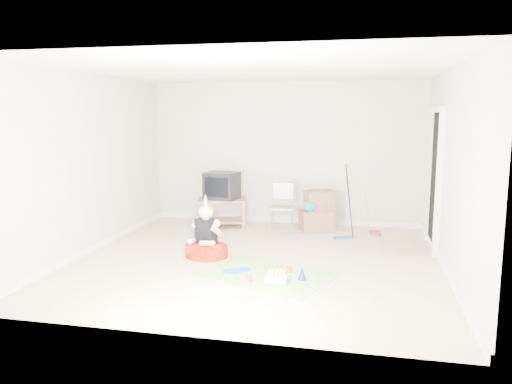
% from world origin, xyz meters
% --- Properties ---
extents(ground, '(5.00, 5.00, 0.00)m').
position_xyz_m(ground, '(0.00, 0.00, 0.00)').
color(ground, beige).
rests_on(ground, ground).
extents(doorway_recess, '(0.02, 0.90, 2.05)m').
position_xyz_m(doorway_recess, '(2.48, 1.20, 1.02)').
color(doorway_recess, black).
rests_on(doorway_recess, ground).
extents(tv_stand, '(0.93, 0.71, 0.51)m').
position_xyz_m(tv_stand, '(-1.05, 1.89, 0.30)').
color(tv_stand, '#906241').
rests_on(tv_stand, ground).
extents(crt_tv, '(0.62, 0.54, 0.48)m').
position_xyz_m(crt_tv, '(-1.05, 1.89, 0.75)').
color(crt_tv, black).
rests_on(crt_tv, tv_stand).
extents(folding_chair, '(0.41, 0.39, 0.85)m').
position_xyz_m(folding_chair, '(0.07, 1.80, 0.41)').
color(folding_chair, gray).
rests_on(folding_chair, ground).
extents(cardboard_boxes, '(0.66, 0.60, 0.69)m').
position_xyz_m(cardboard_boxes, '(0.66, 1.99, 0.33)').
color(cardboard_boxes, '#946547').
rests_on(cardboard_boxes, ground).
extents(floor_mop, '(0.32, 0.38, 1.20)m').
position_xyz_m(floor_mop, '(1.13, 1.47, 0.26)').
color(floor_mop, blue).
rests_on(floor_mop, ground).
extents(book_pile, '(0.19, 0.24, 0.05)m').
position_xyz_m(book_pile, '(1.65, 1.88, 0.02)').
color(book_pile, '#287951').
rests_on(book_pile, ground).
extents(seated_woman, '(0.79, 0.79, 0.91)m').
position_xyz_m(seated_woman, '(-0.74, -0.00, 0.20)').
color(seated_woman, '#A11B0E').
rests_on(seated_woman, ground).
extents(party_mat, '(1.97, 1.71, 0.01)m').
position_xyz_m(party_mat, '(0.24, -0.57, 0.00)').
color(party_mat, '#FF3582').
rests_on(party_mat, ground).
extents(birthday_cake, '(0.26, 0.21, 0.13)m').
position_xyz_m(birthday_cake, '(0.43, -0.89, 0.04)').
color(birthday_cake, white).
rests_on(birthday_cake, party_mat).
extents(blue_plate_near, '(0.27, 0.27, 0.01)m').
position_xyz_m(blue_plate_near, '(-0.08, -0.49, 0.01)').
color(blue_plate_near, blue).
rests_on(blue_plate_near, party_mat).
extents(blue_plate_far, '(0.29, 0.29, 0.01)m').
position_xyz_m(blue_plate_far, '(-0.20, -0.61, 0.01)').
color(blue_plate_far, blue).
rests_on(blue_plate_far, party_mat).
extents(orange_cup_near, '(0.10, 0.10, 0.08)m').
position_xyz_m(orange_cup_near, '(0.52, -0.46, 0.05)').
color(orange_cup_near, '#CE4C16').
rests_on(orange_cup_near, party_mat).
extents(orange_cup_far, '(0.09, 0.09, 0.07)m').
position_xyz_m(orange_cup_far, '(0.10, -0.91, 0.04)').
color(orange_cup_far, '#CE4C16').
rests_on(orange_cup_far, party_mat).
extents(blue_party_hat, '(0.15, 0.15, 0.16)m').
position_xyz_m(blue_party_hat, '(0.72, -0.72, 0.08)').
color(blue_party_hat, '#1B21BF').
rests_on(blue_party_hat, party_mat).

